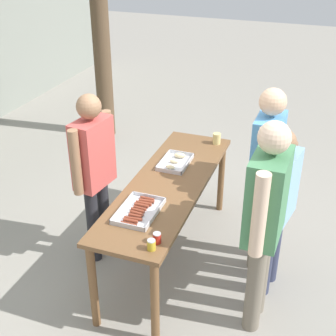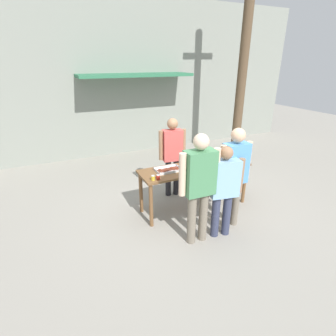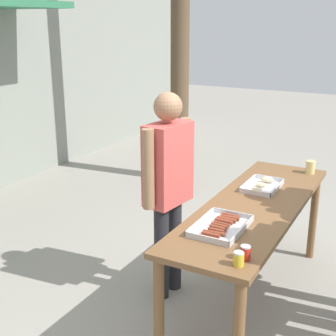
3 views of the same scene
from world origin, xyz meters
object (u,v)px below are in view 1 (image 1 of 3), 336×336
Objects in this scene: person_server_behind_table at (94,165)px; condiment_jar_mustard at (151,245)px; food_tray_sausages at (139,211)px; person_customer_waiting_in_line at (276,201)px; food_tray_buns at (176,162)px; condiment_jar_ketchup at (157,238)px; person_customer_holding_hotdog at (265,213)px; beer_cup at (217,139)px; person_customer_with_cup at (266,165)px.

condiment_jar_mustard is at bearing -123.49° from person_server_behind_table.
person_customer_waiting_in_line reaches higher than food_tray_sausages.
condiment_jar_ketchup is at bearing -167.12° from food_tray_buns.
person_customer_holding_hotdog is (0.46, -0.74, 0.16)m from condiment_jar_mustard.
person_server_behind_table reaches higher than food_tray_sausages.
person_customer_holding_hotdog reaches higher than condiment_jar_mustard.
food_tray_buns is (0.93, -0.00, 0.00)m from food_tray_sausages.
beer_cup is 0.06× the size of person_customer_holding_hotdog.
beer_cup is 0.95m from person_customer_with_cup.
condiment_jar_mustard is at bearing -30.21° from person_customer_waiting_in_line.
person_customer_with_cup is at bearing -26.76° from condiment_jar_mustard.
person_customer_holding_hotdog is at bearing -63.25° from condiment_jar_ketchup.
food_tray_sausages is 0.50m from condiment_jar_mustard.
food_tray_sausages is at bearing -54.68° from person_customer_waiting_in_line.
beer_cup is at bearing -150.94° from person_customer_holding_hotdog.
person_customer_waiting_in_line is at bearing -77.82° from person_server_behind_table.
condiment_jar_mustard is 1.38m from person_customer_with_cup.
person_server_behind_table is (0.70, 0.90, 0.10)m from condiment_jar_ketchup.
person_customer_with_cup reaches higher than food_tray_sausages.
condiment_jar_ketchup is 0.05× the size of person_customer_with_cup.
person_server_behind_table is at bearing 48.24° from condiment_jar_mustard.
person_customer_with_cup reaches higher than condiment_jar_ketchup.
person_customer_holding_hotdog is (-1.46, -0.75, 0.15)m from beer_cup.
condiment_jar_ketchup is 0.84m from person_customer_holding_hotdog.
food_tray_buns reaches higher than food_tray_sausages.
person_customer_with_cup is at bearing -137.92° from beer_cup.
food_tray_buns is at bearing -102.34° from person_customer_waiting_in_line.
food_tray_sausages is 1.22m from person_customer_with_cup.
food_tray_buns is at bearing 12.88° from condiment_jar_ketchup.
person_customer_with_cup is (1.13, -0.61, 0.16)m from condiment_jar_ketchup.
person_server_behind_table is (0.79, 0.89, 0.10)m from condiment_jar_mustard.
person_customer_with_cup is at bearing -47.86° from food_tray_sausages.
beer_cup is (0.58, -0.27, 0.04)m from food_tray_buns.
person_customer_waiting_in_line reaches higher than condiment_jar_mustard.
condiment_jar_mustard is 1.19m from person_customer_waiting_in_line.
person_customer_holding_hotdog is at bearing -93.20° from person_server_behind_table.
person_server_behind_table is (0.38, 0.61, 0.13)m from food_tray_sausages.
person_customer_with_cup is 1.14× the size of person_customer_waiting_in_line.
food_tray_sausages is 5.54× the size of condiment_jar_ketchup.
person_customer_waiting_in_line is at bearing -64.91° from food_tray_sausages.
person_customer_waiting_in_line is at bearing -40.44° from condiment_jar_mustard.
person_customer_holding_hotdog is (-0.33, -1.63, 0.06)m from person_server_behind_table.
condiment_jar_mustard is at bearing -168.32° from food_tray_buns.
food_tray_buns is 1.36m from person_customer_holding_hotdog.
food_tray_sausages is 0.26× the size of person_customer_holding_hotdog.
food_tray_sausages is 1.04m from person_customer_holding_hotdog.
food_tray_sausages is at bearing -85.63° from person_customer_holding_hotdog.
person_customer_with_cup reaches higher than food_tray_buns.
condiment_jar_mustard is 0.72× the size of beer_cup.
food_tray_buns is at bearing -96.74° from person_customer_with_cup.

